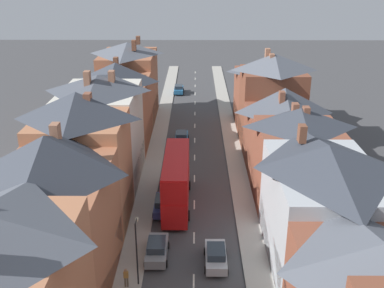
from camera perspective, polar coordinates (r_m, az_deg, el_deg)
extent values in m
cube|color=#A8A399|center=(59.23, -4.60, -0.87)|extent=(2.20, 104.00, 0.14)
cube|color=#A8A399|center=(59.22, 5.28, -0.90)|extent=(2.20, 104.00, 0.14)
cube|color=silver|center=(36.53, 0.22, -17.07)|extent=(0.14, 1.80, 0.01)
cube|color=silver|center=(41.36, 0.26, -11.82)|extent=(0.14, 1.80, 0.01)
cube|color=silver|center=(46.46, 0.29, -7.70)|extent=(0.14, 1.80, 0.01)
cube|color=silver|center=(51.76, 0.31, -4.40)|extent=(0.14, 1.80, 0.01)
cube|color=silver|center=(57.19, 0.33, -1.73)|extent=(0.14, 1.80, 0.01)
cube|color=silver|center=(62.73, 0.35, 0.48)|extent=(0.14, 1.80, 0.01)
cube|color=silver|center=(68.35, 0.36, 2.32)|extent=(0.14, 1.80, 0.01)
cube|color=silver|center=(74.03, 0.37, 3.89)|extent=(0.14, 1.80, 0.01)
cube|color=silver|center=(79.75, 0.38, 5.23)|extent=(0.14, 1.80, 0.01)
cube|color=silver|center=(85.51, 0.39, 6.39)|extent=(0.14, 1.80, 0.01)
cube|color=silver|center=(91.31, 0.40, 7.40)|extent=(0.14, 1.80, 0.01)
cube|color=silver|center=(97.12, 0.41, 8.30)|extent=(0.14, 1.80, 0.01)
cube|color=silver|center=(102.96, 0.41, 9.09)|extent=(0.14, 1.80, 0.01)
cube|color=#A36042|center=(35.26, -16.88, -10.55)|extent=(8.00, 10.40, 9.22)
cube|color=navy|center=(36.02, -10.14, -14.90)|extent=(0.12, 9.57, 3.20)
pyramid|color=#383D47|center=(32.50, -18.05, -1.43)|extent=(8.00, 10.40, 2.96)
cube|color=#99664C|center=(34.07, -16.93, 1.23)|extent=(0.60, 0.90, 1.58)
cube|color=#B2704C|center=(42.48, -13.63, -3.53)|extent=(8.00, 7.37, 10.33)
cube|color=#1E5133|center=(43.35, -8.11, -7.86)|extent=(0.12, 6.78, 3.20)
pyramid|color=#383D47|center=(40.21, -14.44, 4.74)|extent=(8.00, 7.37, 2.47)
cube|color=brown|center=(39.87, -13.11, 5.55)|extent=(0.60, 0.90, 1.11)
cube|color=beige|center=(50.42, -11.35, 0.91)|extent=(8.00, 10.45, 10.50)
cube|color=black|center=(51.19, -6.72, -2.90)|extent=(0.12, 9.61, 3.20)
pyramid|color=#474C56|center=(48.61, -11.88, 7.62)|extent=(8.00, 10.45, 1.67)
cube|color=#99664C|center=(47.95, -10.17, 8.36)|extent=(0.60, 0.90, 1.33)
cube|color=#99664C|center=(47.13, -13.15, 8.06)|extent=(0.60, 0.90, 1.58)
cube|color=#A36042|center=(60.66, -9.35, 3.81)|extent=(8.00, 11.05, 8.78)
cube|color=maroon|center=(61.04, -5.54, 1.35)|extent=(0.12, 10.17, 3.20)
pyramid|color=#383D47|center=(59.18, -9.68, 8.99)|extent=(8.00, 11.05, 2.47)
cube|color=brown|center=(61.52, -9.64, 10.16)|extent=(0.60, 0.90, 1.42)
cube|color=#A36042|center=(70.89, -7.96, 7.22)|extent=(8.00, 11.00, 10.39)
cube|color=black|center=(71.42, -4.67, 4.47)|extent=(0.12, 10.12, 3.20)
pyramid|color=#565B66|center=(69.62, -8.22, 12.01)|extent=(8.00, 11.00, 1.63)
cube|color=brown|center=(72.44, -6.86, 12.96)|extent=(0.60, 0.90, 1.25)
cube|color=brown|center=(67.15, -7.39, 12.33)|extent=(0.60, 0.90, 1.48)
pyramid|color=#565B66|center=(26.85, 23.13, -13.30)|extent=(8.00, 10.69, 1.98)
cube|color=#ADB2B7|center=(37.96, 16.02, -8.69)|extent=(8.00, 11.97, 8.40)
cube|color=maroon|center=(38.49, 9.82, -12.19)|extent=(0.12, 11.01, 3.20)
pyramid|color=#383D47|center=(35.69, 16.88, -1.56)|extent=(8.00, 11.97, 1.88)
cube|color=brown|center=(37.81, 13.81, 1.29)|extent=(0.60, 0.90, 1.46)
cube|color=brown|center=(46.27, 13.05, -2.69)|extent=(8.00, 7.31, 8.28)
cube|color=maroon|center=(46.68, 8.04, -5.55)|extent=(0.12, 6.72, 3.20)
pyramid|color=#383D47|center=(44.43, 13.61, 3.29)|extent=(8.00, 7.31, 1.91)
cube|color=brown|center=(45.18, 12.98, 4.39)|extent=(0.60, 0.90, 1.09)
cube|color=brown|center=(44.26, 14.29, 3.91)|extent=(0.60, 0.90, 1.11)
cube|color=brown|center=(53.81, 11.26, 0.33)|extent=(8.00, 8.93, 7.08)
cube|color=maroon|center=(53.95, 6.99, -1.57)|extent=(0.12, 8.22, 3.20)
pyramid|color=#474C56|center=(52.21, 11.66, 5.43)|extent=(8.00, 8.93, 2.92)
cube|color=brown|center=(50.55, 11.33, 5.77)|extent=(0.60, 0.90, 1.45)
cube|color=brown|center=(60.89, 10.03, 4.53)|extent=(8.00, 7.41, 10.17)
cube|color=black|center=(61.49, 6.19, 1.48)|extent=(0.12, 6.82, 3.20)
pyramid|color=#565B66|center=(59.37, 10.42, 10.20)|extent=(8.00, 7.41, 2.14)
cube|color=#99664C|center=(59.06, 10.11, 10.70)|extent=(0.60, 0.90, 1.07)
cube|color=#99664C|center=(59.72, 9.56, 11.11)|extent=(0.60, 0.90, 1.60)
cube|color=brown|center=(68.79, 8.94, 5.74)|extent=(8.00, 8.69, 8.13)
cube|color=black|center=(69.05, 5.58, 3.82)|extent=(0.12, 8.00, 3.20)
pyramid|color=#474C56|center=(67.56, 9.20, 9.93)|extent=(8.00, 8.69, 2.17)
cube|color=brown|center=(65.80, 10.21, 10.03)|extent=(0.60, 0.90, 1.09)
cube|color=red|center=(45.71, -1.98, -5.89)|extent=(2.44, 10.80, 2.50)
cube|color=red|center=(44.63, -2.02, -3.17)|extent=(2.44, 10.58, 2.30)
cube|color=red|center=(44.14, -2.04, -1.76)|extent=(2.39, 10.37, 0.10)
cube|color=#28333D|center=(50.41, -1.73, -2.85)|extent=(2.20, 0.10, 1.20)
cube|color=#28333D|center=(49.49, -1.76, -0.43)|extent=(2.20, 0.10, 1.10)
cube|color=#28333D|center=(45.65, -3.48, -5.60)|extent=(0.06, 9.18, 0.90)
cube|color=#28333D|center=(44.66, -3.55, -3.04)|extent=(0.06, 9.18, 0.90)
cube|color=yellow|center=(49.19, -1.77, 0.43)|extent=(1.34, 0.08, 0.32)
cylinder|color=black|center=(49.27, -3.22, -5.24)|extent=(0.30, 1.00, 1.00)
cylinder|color=black|center=(49.17, -0.37, -5.26)|extent=(0.30, 1.00, 1.00)
cylinder|color=black|center=(43.76, -3.73, -9.03)|extent=(0.30, 1.00, 1.00)
cylinder|color=black|center=(43.65, -0.50, -9.06)|extent=(0.30, 1.00, 1.00)
cube|color=#236093|center=(85.77, -1.69, 6.89)|extent=(1.70, 4.15, 0.72)
cube|color=#28333D|center=(85.40, -1.70, 7.28)|extent=(1.46, 2.08, 0.60)
cylinder|color=black|center=(87.14, -2.22, 6.88)|extent=(0.20, 0.62, 0.62)
cylinder|color=black|center=(87.07, -1.10, 6.88)|extent=(0.20, 0.62, 0.62)
cylinder|color=black|center=(84.66, -2.30, 6.42)|extent=(0.20, 0.62, 0.62)
cylinder|color=black|center=(84.59, -1.14, 6.43)|extent=(0.20, 0.62, 0.62)
cube|color=#B7BABF|center=(37.94, 3.04, -14.13)|extent=(1.70, 4.08, 0.73)
cube|color=#28333D|center=(37.38, 3.07, -13.49)|extent=(1.46, 2.04, 0.60)
cylinder|color=black|center=(39.15, 1.67, -13.48)|extent=(0.20, 0.62, 0.62)
cylinder|color=black|center=(39.22, 4.23, -13.46)|extent=(0.20, 0.62, 0.62)
cylinder|color=black|center=(37.12, 1.75, -15.74)|extent=(0.20, 0.62, 0.62)
cylinder|color=black|center=(37.20, 4.47, -15.72)|extent=(0.20, 0.62, 0.62)
cube|color=#236093|center=(61.73, -1.32, 0.75)|extent=(1.70, 4.30, 0.68)
cube|color=#28333D|center=(61.30, -1.33, 1.23)|extent=(1.46, 2.15, 0.60)
cylinder|color=black|center=(63.13, -2.06, 0.90)|extent=(0.20, 0.62, 0.62)
cylinder|color=black|center=(63.08, -0.51, 0.90)|extent=(0.20, 0.62, 0.62)
cylinder|color=black|center=(60.65, -2.16, -0.01)|extent=(0.20, 0.62, 0.62)
cylinder|color=black|center=(60.60, -0.55, -0.01)|extent=(0.20, 0.62, 0.62)
cube|color=gray|center=(38.70, -4.48, -13.31)|extent=(1.70, 4.15, 0.78)
cube|color=#28333D|center=(38.14, -4.54, -12.64)|extent=(1.46, 2.08, 0.60)
cylinder|color=black|center=(40.05, -5.55, -12.67)|extent=(0.20, 0.62, 0.62)
cylinder|color=black|center=(39.91, -3.06, -12.72)|extent=(0.20, 0.62, 0.62)
cylinder|color=black|center=(37.98, -5.95, -14.87)|extent=(0.20, 0.62, 0.62)
cylinder|color=black|center=(37.83, -3.30, -14.94)|extent=(0.20, 0.62, 0.62)
cube|color=navy|center=(45.11, -3.69, -7.77)|extent=(1.70, 4.26, 0.70)
cube|color=#28333D|center=(44.61, -3.73, -7.18)|extent=(1.46, 2.13, 0.60)
cylinder|color=black|center=(46.49, -4.62, -7.32)|extent=(0.20, 0.62, 0.62)
cylinder|color=black|center=(46.38, -2.51, -7.35)|extent=(0.20, 0.62, 0.62)
cylinder|color=black|center=(44.22, -4.91, -9.00)|extent=(0.20, 0.62, 0.62)
cylinder|color=black|center=(44.10, -2.68, -9.03)|extent=(0.20, 0.62, 0.62)
cylinder|color=brown|center=(35.97, -8.47, -16.93)|extent=(0.14, 0.14, 0.84)
cylinder|color=brown|center=(35.95, -8.18, -16.94)|extent=(0.14, 0.14, 0.84)
cube|color=#A87A38|center=(35.53, -8.39, -16.07)|extent=(0.36, 0.22, 0.54)
sphere|color=#9E7051|center=(35.30, -8.42, -15.57)|extent=(0.22, 0.22, 0.22)
cylinder|color=black|center=(34.76, -7.02, -13.88)|extent=(0.12, 0.12, 5.50)
cylinder|color=black|center=(33.66, -7.13, -9.77)|extent=(0.08, 0.90, 0.08)
cube|color=beige|center=(34.08, -7.03, -9.48)|extent=(0.20, 0.32, 0.20)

